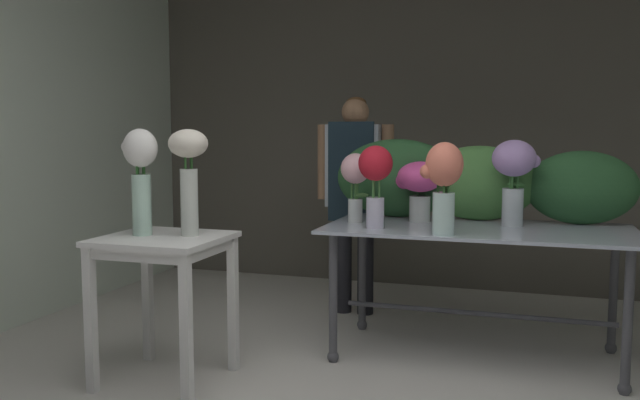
% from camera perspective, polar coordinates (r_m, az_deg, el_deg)
% --- Properties ---
extents(ground_plane, '(7.97, 7.97, 0.00)m').
position_cam_1_polar(ground_plane, '(4.26, 7.78, -12.65)').
color(ground_plane, beige).
extents(wall_back, '(5.50, 0.12, 2.82)m').
position_cam_1_polar(wall_back, '(5.83, 11.21, 6.39)').
color(wall_back, '#5B564C').
rests_on(wall_back, ground).
extents(wall_left, '(0.12, 3.74, 2.82)m').
position_cam_1_polar(wall_left, '(5.27, -23.05, 6.08)').
color(wall_left, silver).
rests_on(wall_left, ground).
extents(display_table_glass, '(1.77, 0.88, 0.79)m').
position_cam_1_polar(display_table_glass, '(4.05, 13.33, -4.04)').
color(display_table_glass, silver).
rests_on(display_table_glass, ground).
extents(side_table_white, '(0.63, 0.61, 0.80)m').
position_cam_1_polar(side_table_white, '(3.66, -13.25, -4.84)').
color(side_table_white, white).
rests_on(side_table_white, ground).
extents(florist, '(0.57, 0.24, 1.60)m').
position_cam_1_polar(florist, '(4.87, 3.00, 1.53)').
color(florist, '#232328').
rests_on(florist, ground).
extents(foliage_backdrop, '(1.86, 0.26, 0.51)m').
position_cam_1_polar(foliage_backdrop, '(4.32, 12.86, 1.49)').
color(foliage_backdrop, '#28562D').
rests_on(foliage_backdrop, display_table_glass).
extents(vase_coral_freesia, '(0.23, 0.20, 0.51)m').
position_cam_1_polar(vase_coral_freesia, '(3.66, 10.55, 1.63)').
color(vase_coral_freesia, silver).
rests_on(vase_coral_freesia, display_table_glass).
extents(vase_lilac_roses, '(0.28, 0.26, 0.51)m').
position_cam_1_polar(vase_lilac_roses, '(4.09, 16.31, 2.36)').
color(vase_lilac_roses, silver).
rests_on(vase_lilac_roses, display_table_glass).
extents(vase_blush_snapdragons, '(0.20, 0.18, 0.43)m').
position_cam_1_polar(vase_blush_snapdragons, '(4.11, 3.08, 1.94)').
color(vase_blush_snapdragons, silver).
rests_on(vase_blush_snapdragons, display_table_glass).
extents(vase_fuchsia_peonies, '(0.33, 0.29, 0.38)m').
position_cam_1_polar(vase_fuchsia_peonies, '(4.20, 8.58, 1.46)').
color(vase_fuchsia_peonies, silver).
rests_on(vase_fuchsia_peonies, display_table_glass).
extents(vase_crimson_hydrangea, '(0.20, 0.20, 0.48)m').
position_cam_1_polar(vase_crimson_hydrangea, '(3.87, 4.79, 2.05)').
color(vase_crimson_hydrangea, silver).
rests_on(vase_crimson_hydrangea, display_table_glass).
extents(vase_white_roses_tall, '(0.19, 0.18, 0.57)m').
position_cam_1_polar(vase_white_roses_tall, '(3.67, -15.14, 2.26)').
color(vase_white_roses_tall, silver).
rests_on(vase_white_roses_tall, side_table_white).
extents(vase_cream_lisianthus_tall, '(0.21, 0.21, 0.57)m').
position_cam_1_polar(vase_cream_lisianthus_tall, '(3.59, -11.19, 2.71)').
color(vase_cream_lisianthus_tall, silver).
rests_on(vase_cream_lisianthus_tall, side_table_white).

